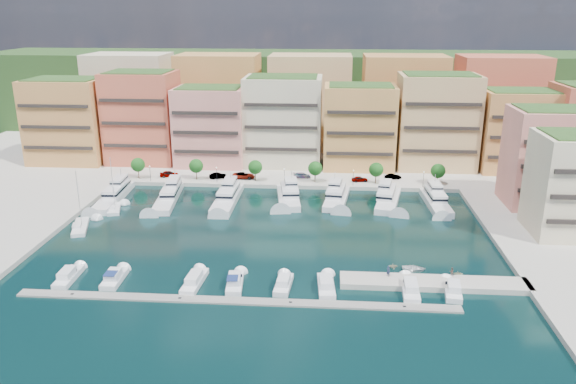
% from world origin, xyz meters
% --- Properties ---
extents(ground, '(400.00, 400.00, 0.00)m').
position_xyz_m(ground, '(0.00, 0.00, 0.00)').
color(ground, black).
rests_on(ground, ground).
extents(north_quay, '(220.00, 64.00, 2.00)m').
position_xyz_m(north_quay, '(0.00, 62.00, 0.00)').
color(north_quay, '#9E998E').
rests_on(north_quay, ground).
extents(hillside, '(240.00, 40.00, 58.00)m').
position_xyz_m(hillside, '(0.00, 110.00, 0.00)').
color(hillside, '#223817').
rests_on(hillside, ground).
extents(south_pontoon, '(72.00, 2.20, 0.35)m').
position_xyz_m(south_pontoon, '(-3.00, -30.00, 0.00)').
color(south_pontoon, gray).
rests_on(south_pontoon, ground).
extents(finger_pier, '(32.00, 5.00, 2.00)m').
position_xyz_m(finger_pier, '(30.00, -22.00, 0.00)').
color(finger_pier, '#9E998E').
rests_on(finger_pier, ground).
extents(apartment_0, '(22.00, 16.50, 24.80)m').
position_xyz_m(apartment_0, '(-66.00, 49.99, 13.31)').
color(apartment_0, '#C28947').
rests_on(apartment_0, north_quay).
extents(apartment_1, '(20.00, 16.50, 26.80)m').
position_xyz_m(apartment_1, '(-44.00, 51.99, 14.31)').
color(apartment_1, '#C35B41').
rests_on(apartment_1, north_quay).
extents(apartment_2, '(20.00, 15.50, 22.80)m').
position_xyz_m(apartment_2, '(-23.00, 49.99, 12.31)').
color(apartment_2, '#EB8F83').
rests_on(apartment_2, north_quay).
extents(apartment_3, '(22.00, 16.50, 25.80)m').
position_xyz_m(apartment_3, '(-2.00, 51.99, 13.81)').
color(apartment_3, beige).
rests_on(apartment_3, north_quay).
extents(apartment_4, '(20.00, 15.50, 23.80)m').
position_xyz_m(apartment_4, '(20.00, 49.99, 12.81)').
color(apartment_4, '#DA9451').
rests_on(apartment_4, north_quay).
extents(apartment_5, '(22.00, 16.50, 26.80)m').
position_xyz_m(apartment_5, '(42.00, 51.99, 14.31)').
color(apartment_5, tan).
rests_on(apartment_5, north_quay).
extents(apartment_6, '(20.00, 15.50, 22.80)m').
position_xyz_m(apartment_6, '(64.00, 49.99, 12.31)').
color(apartment_6, '#C28947').
rests_on(apartment_6, north_quay).
extents(apartment_east_a, '(18.00, 14.50, 22.80)m').
position_xyz_m(apartment_east_a, '(62.00, 19.99, 12.31)').
color(apartment_east_a, '#EB8F83').
rests_on(apartment_east_a, east_quay).
extents(backblock_0, '(26.00, 18.00, 30.00)m').
position_xyz_m(backblock_0, '(-55.00, 74.00, 16.00)').
color(backblock_0, beige).
rests_on(backblock_0, north_quay).
extents(backblock_1, '(26.00, 18.00, 30.00)m').
position_xyz_m(backblock_1, '(-25.00, 74.00, 16.00)').
color(backblock_1, '#DA9451').
rests_on(backblock_1, north_quay).
extents(backblock_2, '(26.00, 18.00, 30.00)m').
position_xyz_m(backblock_2, '(5.00, 74.00, 16.00)').
color(backblock_2, tan).
rests_on(backblock_2, north_quay).
extents(backblock_3, '(26.00, 18.00, 30.00)m').
position_xyz_m(backblock_3, '(35.00, 74.00, 16.00)').
color(backblock_3, '#C28947').
rests_on(backblock_3, north_quay).
extents(backblock_4, '(26.00, 18.00, 30.00)m').
position_xyz_m(backblock_4, '(65.00, 74.00, 16.00)').
color(backblock_4, '#C35B41').
rests_on(backblock_4, north_quay).
extents(tree_0, '(3.80, 3.80, 5.65)m').
position_xyz_m(tree_0, '(-40.00, 33.50, 4.74)').
color(tree_0, '#473323').
rests_on(tree_0, north_quay).
extents(tree_1, '(3.80, 3.80, 5.65)m').
position_xyz_m(tree_1, '(-24.00, 33.50, 4.74)').
color(tree_1, '#473323').
rests_on(tree_1, north_quay).
extents(tree_2, '(3.80, 3.80, 5.65)m').
position_xyz_m(tree_2, '(-8.00, 33.50, 4.74)').
color(tree_2, '#473323').
rests_on(tree_2, north_quay).
extents(tree_3, '(3.80, 3.80, 5.65)m').
position_xyz_m(tree_3, '(8.00, 33.50, 4.74)').
color(tree_3, '#473323').
rests_on(tree_3, north_quay).
extents(tree_4, '(3.80, 3.80, 5.65)m').
position_xyz_m(tree_4, '(24.00, 33.50, 4.74)').
color(tree_4, '#473323').
rests_on(tree_4, north_quay).
extents(tree_5, '(3.80, 3.80, 5.65)m').
position_xyz_m(tree_5, '(40.00, 33.50, 4.74)').
color(tree_5, '#473323').
rests_on(tree_5, north_quay).
extents(lamppost_0, '(0.30, 0.30, 4.20)m').
position_xyz_m(lamppost_0, '(-36.00, 31.20, 3.83)').
color(lamppost_0, black).
rests_on(lamppost_0, north_quay).
extents(lamppost_1, '(0.30, 0.30, 4.20)m').
position_xyz_m(lamppost_1, '(-18.00, 31.20, 3.83)').
color(lamppost_1, black).
rests_on(lamppost_1, north_quay).
extents(lamppost_2, '(0.30, 0.30, 4.20)m').
position_xyz_m(lamppost_2, '(0.00, 31.20, 3.83)').
color(lamppost_2, black).
rests_on(lamppost_2, north_quay).
extents(lamppost_3, '(0.30, 0.30, 4.20)m').
position_xyz_m(lamppost_3, '(18.00, 31.20, 3.83)').
color(lamppost_3, black).
rests_on(lamppost_3, north_quay).
extents(lamppost_4, '(0.30, 0.30, 4.20)m').
position_xyz_m(lamppost_4, '(36.00, 31.20, 3.83)').
color(lamppost_4, black).
rests_on(lamppost_4, north_quay).
extents(yacht_0, '(5.64, 22.71, 7.30)m').
position_xyz_m(yacht_0, '(-41.20, 18.70, 1.21)').
color(yacht_0, silver).
rests_on(yacht_0, ground).
extents(yacht_1, '(6.66, 22.31, 7.30)m').
position_xyz_m(yacht_1, '(-27.52, 18.88, 1.09)').
color(yacht_1, silver).
rests_on(yacht_1, ground).
extents(yacht_2, '(4.88, 21.30, 7.30)m').
position_xyz_m(yacht_2, '(-12.94, 19.25, 1.21)').
color(yacht_2, silver).
rests_on(yacht_2, ground).
extents(yacht_3, '(7.17, 17.63, 7.30)m').
position_xyz_m(yacht_3, '(1.81, 21.16, 1.21)').
color(yacht_3, silver).
rests_on(yacht_3, ground).
extents(yacht_4, '(6.91, 17.52, 7.30)m').
position_xyz_m(yacht_4, '(13.67, 21.15, 1.09)').
color(yacht_4, silver).
rests_on(yacht_4, ground).
extents(yacht_5, '(7.93, 18.32, 7.30)m').
position_xyz_m(yacht_5, '(26.09, 20.86, 1.21)').
color(yacht_5, silver).
rests_on(yacht_5, ground).
extents(yacht_6, '(5.27, 18.78, 7.30)m').
position_xyz_m(yacht_6, '(37.37, 20.49, 1.21)').
color(yacht_6, silver).
rests_on(yacht_6, ground).
extents(cruiser_0, '(2.85, 8.17, 2.55)m').
position_xyz_m(cruiser_0, '(-33.17, -24.59, 0.55)').
color(cruiser_0, white).
rests_on(cruiser_0, ground).
extents(cruiser_1, '(2.98, 7.45, 2.66)m').
position_xyz_m(cruiser_1, '(-24.96, -24.60, 0.57)').
color(cruiser_1, white).
rests_on(cruiser_1, ground).
extents(cruiser_3, '(3.15, 9.21, 2.55)m').
position_xyz_m(cruiser_3, '(-10.88, -24.60, 0.55)').
color(cruiser_3, white).
rests_on(cruiser_3, ground).
extents(cruiser_4, '(3.31, 8.14, 2.66)m').
position_xyz_m(cruiser_4, '(-3.89, -24.61, 0.57)').
color(cruiser_4, white).
rests_on(cruiser_4, ground).
extents(cruiser_5, '(3.01, 7.54, 2.55)m').
position_xyz_m(cruiser_5, '(4.42, -24.58, 0.55)').
color(cruiser_5, white).
rests_on(cruiser_5, ground).
extents(cruiser_6, '(3.30, 8.52, 2.55)m').
position_xyz_m(cruiser_6, '(11.62, -24.59, 0.55)').
color(cruiser_6, white).
rests_on(cruiser_6, ground).
extents(cruiser_8, '(3.05, 8.88, 2.55)m').
position_xyz_m(cruiser_8, '(25.58, -24.60, 0.55)').
color(cruiser_8, white).
rests_on(cruiser_8, ground).
extents(cruiser_9, '(3.45, 7.53, 2.55)m').
position_xyz_m(cruiser_9, '(32.56, -24.58, 0.55)').
color(cruiser_9, white).
rests_on(cruiser_9, ground).
extents(sailboat_1, '(5.80, 10.53, 13.20)m').
position_xyz_m(sailboat_1, '(-41.27, -1.30, 0.31)').
color(sailboat_1, silver).
rests_on(sailboat_1, ground).
extents(sailboat_2, '(4.90, 8.19, 13.20)m').
position_xyz_m(sailboat_2, '(-38.26, 10.27, 0.32)').
color(sailboat_2, silver).
rests_on(sailboat_2, ground).
extents(tender_3, '(1.80, 1.59, 0.89)m').
position_xyz_m(tender_3, '(34.84, -17.85, 0.44)').
color(tender_3, beige).
rests_on(tender_3, ground).
extents(tender_2, '(4.40, 3.28, 0.87)m').
position_xyz_m(tender_2, '(27.32, -16.35, 0.44)').
color(tender_2, silver).
rests_on(tender_2, ground).
extents(tender_1, '(1.61, 1.40, 0.84)m').
position_xyz_m(tender_1, '(23.69, -15.51, 0.42)').
color(tender_1, '#C2B895').
rests_on(tender_1, ground).
extents(car_0, '(5.25, 2.93, 1.69)m').
position_xyz_m(car_0, '(-32.10, 35.31, 1.84)').
color(car_0, gray).
rests_on(car_0, north_quay).
extents(car_1, '(5.01, 3.20, 1.56)m').
position_xyz_m(car_1, '(-18.38, 34.74, 1.78)').
color(car_1, gray).
rests_on(car_1, north_quay).
extents(car_2, '(6.22, 3.10, 1.69)m').
position_xyz_m(car_2, '(-11.46, 35.21, 1.85)').
color(car_2, gray).
rests_on(car_2, north_quay).
extents(car_3, '(4.78, 2.11, 1.36)m').
position_xyz_m(car_3, '(4.35, 37.28, 1.68)').
color(car_3, gray).
rests_on(car_3, north_quay).
extents(car_4, '(4.51, 2.46, 1.45)m').
position_xyz_m(car_4, '(19.88, 34.78, 1.73)').
color(car_4, gray).
rests_on(car_4, north_quay).
extents(car_5, '(4.72, 3.10, 1.47)m').
position_xyz_m(car_5, '(28.95, 37.59, 1.73)').
color(car_5, gray).
rests_on(car_5, north_quay).
extents(person_0, '(0.83, 0.80, 1.92)m').
position_xyz_m(person_0, '(22.25, -20.89, 1.96)').
color(person_0, '#222B45').
rests_on(person_0, finger_pier).
extents(person_1, '(0.80, 0.64, 1.57)m').
position_xyz_m(person_1, '(33.15, -20.00, 1.79)').
color(person_1, '#4A332C').
rests_on(person_1, finger_pier).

